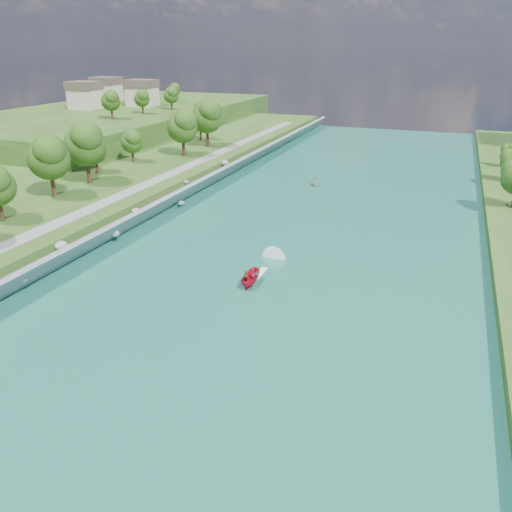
% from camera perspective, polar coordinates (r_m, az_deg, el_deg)
% --- Properties ---
extents(ground, '(260.00, 260.00, 0.00)m').
position_cam_1_polar(ground, '(57.77, -2.00, -5.89)').
color(ground, '#2D5119').
rests_on(ground, ground).
extents(river_water, '(55.00, 240.00, 0.10)m').
position_cam_1_polar(river_water, '(74.78, 4.00, 1.07)').
color(river_water, '#1A6352').
rests_on(river_water, ground).
extents(berm_west, '(45.00, 240.00, 3.50)m').
position_cam_1_polar(berm_west, '(100.05, -24.59, 5.74)').
color(berm_west, '#2D5119').
rests_on(berm_west, ground).
extents(ridge_west, '(60.00, 120.00, 9.00)m').
position_cam_1_polar(ridge_west, '(176.29, -15.19, 14.59)').
color(ridge_west, '#2D5119').
rests_on(ridge_west, ground).
extents(riprap_bank, '(4.13, 236.00, 4.20)m').
position_cam_1_polar(riprap_bank, '(84.39, -13.14, 4.37)').
color(riprap_bank, slate).
rests_on(riprap_bank, ground).
extents(riverside_path, '(3.00, 200.00, 0.10)m').
position_cam_1_polar(riverside_path, '(88.16, -16.64, 5.99)').
color(riverside_path, gray).
rests_on(riverside_path, berm_west).
extents(ridge_houses, '(29.50, 29.50, 8.40)m').
position_cam_1_polar(ridge_houses, '(182.99, -16.19, 17.56)').
color(ridge_houses, beige).
rests_on(ridge_houses, ridge_west).
extents(trees_west, '(15.27, 151.62, 13.95)m').
position_cam_1_polar(trees_west, '(88.42, -24.42, 8.89)').
color(trees_west, '#1D4412').
rests_on(trees_west, berm_west).
extents(trees_ridge, '(19.05, 50.65, 9.09)m').
position_cam_1_polar(trees_ridge, '(165.84, -12.21, 17.40)').
color(trees_ridge, '#1D4412').
rests_on(trees_ridge, ridge_west).
extents(motorboat, '(3.60, 19.07, 1.96)m').
position_cam_1_polar(motorboat, '(63.57, -0.22, -2.18)').
color(motorboat, '#B30E26').
rests_on(motorboat, river_water).
extents(raft, '(3.65, 3.64, 1.70)m').
position_cam_1_polar(raft, '(108.28, 6.70, 8.16)').
color(raft, '#92949A').
rests_on(raft, river_water).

